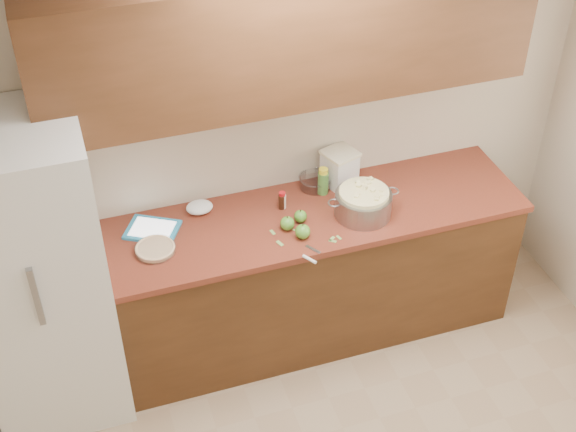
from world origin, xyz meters
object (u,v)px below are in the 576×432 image
object	(u,v)px
colander	(363,203)
tablet	(152,230)
pie	(155,249)
flour_canister	(340,168)

from	to	relation	value
colander	tablet	distance (m)	1.18
colander	tablet	bearing A→B (deg)	169.20
tablet	pie	bearing A→B (deg)	-65.72
colander	flour_canister	bearing A→B (deg)	93.88
colander	tablet	world-z (taller)	colander
flour_canister	tablet	bearing A→B (deg)	-175.20
colander	flour_canister	xyz separation A→B (m)	(-0.02, 0.32, 0.04)
flour_canister	tablet	world-z (taller)	flour_canister
pie	tablet	bearing A→B (deg)	84.26
colander	tablet	size ratio (longest dim) A/B	1.23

